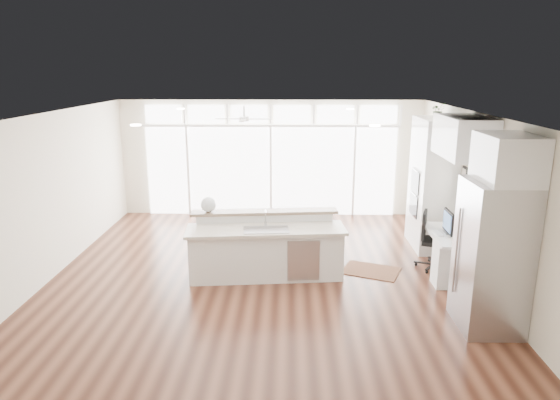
{
  "coord_description": "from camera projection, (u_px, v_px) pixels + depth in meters",
  "views": [
    {
      "loc": [
        0.46,
        -7.54,
        3.38
      ],
      "look_at": [
        0.29,
        0.6,
        1.23
      ],
      "focal_mm": 32.0,
      "sensor_mm": 36.0,
      "label": 1
    }
  ],
  "objects": [
    {
      "name": "floor",
      "position": [
        262.0,
        283.0,
        8.16
      ],
      "size": [
        7.0,
        8.0,
        0.02
      ],
      "primitive_type": "cube",
      "color": "#3A1C11",
      "rests_on": "ground"
    },
    {
      "name": "ceiling",
      "position": [
        260.0,
        116.0,
        7.47
      ],
      "size": [
        7.0,
        8.0,
        0.02
      ],
      "primitive_type": "cube",
      "color": "white",
      "rests_on": "wall_back"
    },
    {
      "name": "wall_back",
      "position": [
        271.0,
        158.0,
        11.68
      ],
      "size": [
        7.0,
        0.04,
        2.7
      ],
      "primitive_type": "cube",
      "color": "silver",
      "rests_on": "floor"
    },
    {
      "name": "wall_front",
      "position": [
        231.0,
        333.0,
        3.95
      ],
      "size": [
        7.0,
        0.04,
        2.7
      ],
      "primitive_type": "cube",
      "color": "silver",
      "rests_on": "floor"
    },
    {
      "name": "wall_left",
      "position": [
        40.0,
        201.0,
        7.89
      ],
      "size": [
        0.04,
        8.0,
        2.7
      ],
      "primitive_type": "cube",
      "color": "silver",
      "rests_on": "floor"
    },
    {
      "name": "wall_right",
      "position": [
        486.0,
        204.0,
        7.74
      ],
      "size": [
        0.04,
        8.0,
        2.7
      ],
      "primitive_type": "cube",
      "color": "silver",
      "rests_on": "floor"
    },
    {
      "name": "glass_wall",
      "position": [
        271.0,
        171.0,
        11.7
      ],
      "size": [
        5.8,
        0.06,
        2.08
      ],
      "primitive_type": "cube",
      "color": "white",
      "rests_on": "wall_back"
    },
    {
      "name": "transom_row",
      "position": [
        271.0,
        114.0,
        11.36
      ],
      "size": [
        5.9,
        0.06,
        0.4
      ],
      "primitive_type": "cube",
      "color": "white",
      "rests_on": "wall_back"
    },
    {
      "name": "desk_window",
      "position": [
        478.0,
        187.0,
        7.98
      ],
      "size": [
        0.04,
        0.85,
        0.85
      ],
      "primitive_type": "cube",
      "color": "white",
      "rests_on": "wall_right"
    },
    {
      "name": "ceiling_fan",
      "position": [
        244.0,
        114.0,
        10.24
      ],
      "size": [
        1.16,
        1.16,
        0.32
      ],
      "primitive_type": "cube",
      "color": "white",
      "rests_on": "ceiling"
    },
    {
      "name": "recessed_lights",
      "position": [
        261.0,
        116.0,
        7.67
      ],
      "size": [
        3.4,
        3.0,
        0.02
      ],
      "primitive_type": "cube",
      "color": "white",
      "rests_on": "ceiling"
    },
    {
      "name": "oven_cabinet",
      "position": [
        432.0,
        184.0,
        9.51
      ],
      "size": [
        0.64,
        1.2,
        2.5
      ],
      "primitive_type": "cube",
      "color": "white",
      "rests_on": "floor"
    },
    {
      "name": "desk_nook",
      "position": [
        450.0,
        255.0,
        8.28
      ],
      "size": [
        0.72,
        1.3,
        0.76
      ],
      "primitive_type": "cube",
      "color": "white",
      "rests_on": "floor"
    },
    {
      "name": "upper_cabinets",
      "position": [
        464.0,
        137.0,
        7.78
      ],
      "size": [
        0.64,
        1.3,
        0.64
      ],
      "primitive_type": "cube",
      "color": "white",
      "rests_on": "wall_right"
    },
    {
      "name": "refrigerator",
      "position": [
        492.0,
        256.0,
        6.53
      ],
      "size": [
        0.76,
        0.9,
        2.0
      ],
      "primitive_type": "cube",
      "color": "#A4A4A8",
      "rests_on": "floor"
    },
    {
      "name": "fridge_cabinet",
      "position": [
        508.0,
        158.0,
        6.2
      ],
      "size": [
        0.64,
        0.9,
        0.6
      ],
      "primitive_type": "cube",
      "color": "white",
      "rests_on": "wall_right"
    },
    {
      "name": "framed_photos",
      "position": [
        464.0,
        187.0,
        8.62
      ],
      "size": [
        0.06,
        0.22,
        0.8
      ],
      "primitive_type": "cube",
      "color": "black",
      "rests_on": "wall_right"
    },
    {
      "name": "kitchen_island",
      "position": [
        266.0,
        247.0,
        8.25
      ],
      "size": [
        2.69,
        1.22,
        1.03
      ],
      "primitive_type": "cube",
      "rotation": [
        0.0,
        0.0,
        0.09
      ],
      "color": "white",
      "rests_on": "floor"
    },
    {
      "name": "rug",
      "position": [
        371.0,
        271.0,
        8.61
      ],
      "size": [
        1.12,
        0.98,
        0.01
      ],
      "primitive_type": "cube",
      "rotation": [
        0.0,
        0.0,
        -0.39
      ],
      "color": "#3C1E13",
      "rests_on": "floor"
    },
    {
      "name": "office_chair",
      "position": [
        436.0,
        241.0,
        8.6
      ],
      "size": [
        0.65,
        0.63,
        1.0
      ],
      "primitive_type": "cube",
      "rotation": [
        0.0,
        0.0,
        -0.34
      ],
      "color": "black",
      "rests_on": "floor"
    },
    {
      "name": "fishbowl",
      "position": [
        208.0,
        204.0,
        8.4
      ],
      "size": [
        0.27,
        0.27,
        0.26
      ],
      "primitive_type": "sphere",
      "rotation": [
        0.0,
        0.0,
        0.03
      ],
      "color": "silver",
      "rests_on": "kitchen_island"
    },
    {
      "name": "monitor",
      "position": [
        449.0,
        222.0,
        8.14
      ],
      "size": [
        0.09,
        0.48,
        0.4
      ],
      "primitive_type": "cube",
      "rotation": [
        0.0,
        0.0,
        -0.02
      ],
      "color": "black",
      "rests_on": "desk_nook"
    },
    {
      "name": "keyboard",
      "position": [
        437.0,
        233.0,
        8.19
      ],
      "size": [
        0.15,
        0.31,
        0.02
      ],
      "primitive_type": "cube",
      "rotation": [
        0.0,
        0.0,
        0.12
      ],
      "color": "white",
      "rests_on": "desk_nook"
    },
    {
      "name": "potted_plant",
      "position": [
        438.0,
        112.0,
        9.17
      ],
      "size": [
        0.29,
        0.32,
        0.22
      ],
      "primitive_type": "imported",
      "rotation": [
        0.0,
        0.0,
        0.13
      ],
      "color": "#2B4F21",
      "rests_on": "oven_cabinet"
    }
  ]
}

